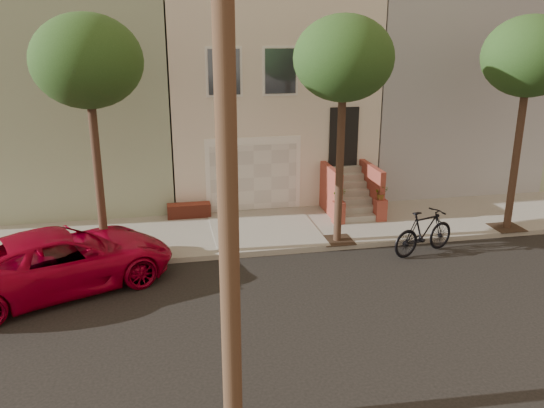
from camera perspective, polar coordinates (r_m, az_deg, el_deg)
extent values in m
plane|color=black|center=(12.80, 7.73, -10.91)|extent=(90.00, 90.00, 0.00)
cube|color=gray|center=(17.45, 2.06, -2.50)|extent=(40.00, 3.70, 0.15)
cube|color=beige|center=(22.25, -1.40, 11.35)|extent=(7.00, 8.00, 7.00)
cube|color=#90A283|center=(22.11, -19.32, 10.35)|extent=(6.50, 8.00, 7.00)
cube|color=#9C9FA5|center=(24.37, 14.87, 11.33)|extent=(6.50, 8.00, 7.00)
cube|color=white|center=(18.64, -1.92, 3.08)|extent=(3.20, 0.12, 2.50)
cube|color=silver|center=(18.61, -1.89, 2.73)|extent=(2.90, 0.06, 2.20)
cube|color=gray|center=(17.25, -0.84, -2.44)|extent=(3.20, 3.70, 0.02)
cube|color=brown|center=(18.40, -8.49, -0.65)|extent=(1.40, 0.45, 0.44)
cube|color=black|center=(19.08, 7.35, 6.83)|extent=(1.00, 0.06, 2.00)
cube|color=#3F4751|center=(17.92, -4.93, 13.31)|extent=(1.00, 0.06, 1.40)
cube|color=white|center=(17.94, -4.93, 13.32)|extent=(1.15, 0.05, 1.55)
cube|color=#3F4751|center=(18.21, 0.86, 13.44)|extent=(1.00, 0.06, 1.40)
cube|color=white|center=(18.23, 0.85, 13.44)|extent=(1.15, 0.05, 1.55)
cube|color=#3F4751|center=(18.68, 6.42, 13.44)|extent=(1.00, 0.06, 1.40)
cube|color=white|center=(18.70, 6.40, 13.44)|extent=(1.15, 0.05, 1.55)
cube|color=gray|center=(18.04, 8.86, -1.45)|extent=(1.20, 0.28, 0.20)
cube|color=gray|center=(18.22, 8.59, -0.57)|extent=(1.20, 0.28, 0.20)
cube|color=gray|center=(18.41, 8.33, 0.29)|extent=(1.20, 0.28, 0.20)
cube|color=gray|center=(18.61, 8.07, 1.13)|extent=(1.20, 0.28, 0.20)
cube|color=gray|center=(18.81, 7.82, 1.95)|extent=(1.20, 0.28, 0.20)
cube|color=gray|center=(19.01, 7.57, 2.75)|extent=(1.20, 0.28, 0.20)
cube|color=gray|center=(19.22, 7.32, 3.54)|extent=(1.20, 0.28, 0.20)
cube|color=brown|center=(18.36, 6.02, 1.31)|extent=(0.18, 1.96, 1.60)
cube|color=brown|center=(18.82, 10.10, 1.53)|extent=(0.18, 1.96, 1.60)
cube|color=brown|center=(17.70, 6.82, -0.88)|extent=(0.35, 0.35, 0.70)
imported|color=#204318|center=(17.53, 6.88, 0.91)|extent=(0.40, 0.35, 0.45)
cube|color=brown|center=(18.17, 11.02, -0.59)|extent=(0.35, 0.35, 0.70)
imported|color=#204318|center=(18.00, 11.12, 1.15)|extent=(0.41, 0.35, 0.45)
cube|color=#2D2116|center=(15.73, -16.60, -5.28)|extent=(0.90, 0.90, 0.02)
cylinder|color=#332117|center=(15.06, -17.29, 2.09)|extent=(0.22, 0.22, 4.20)
ellipsoid|color=#204318|center=(14.59, -18.40, 13.71)|extent=(2.70, 2.57, 2.29)
cube|color=#2D2116|center=(16.38, 6.66, -3.70)|extent=(0.90, 0.90, 0.02)
cylinder|color=#332117|center=(15.74, 6.93, 3.42)|extent=(0.22, 0.22, 4.20)
ellipsoid|color=#204318|center=(15.29, 7.36, 14.57)|extent=(2.70, 2.57, 2.29)
cube|color=#2D2116|center=(18.76, 22.87, -2.22)|extent=(0.90, 0.90, 0.02)
cylinder|color=#332117|center=(18.21, 23.65, 4.00)|extent=(0.22, 0.22, 4.20)
ellipsoid|color=#204318|center=(17.82, 24.87, 13.56)|extent=(2.70, 2.57, 2.29)
cylinder|color=#462E20|center=(7.51, -4.77, 9.32)|extent=(0.30, 0.30, 10.00)
imported|color=#A70223|center=(14.38, -20.72, -5.37)|extent=(5.85, 4.35, 1.48)
imported|color=black|center=(16.09, 15.31, -2.78)|extent=(2.21, 1.26, 1.28)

